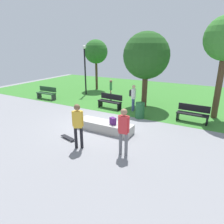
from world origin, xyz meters
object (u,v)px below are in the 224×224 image
at_px(skateboard_by_ledge, 68,138).
at_px(park_bench_far_right, 47,93).
at_px(backpack_on_ledge, 113,121).
at_px(trash_bin, 140,110).
at_px(cyclist_on_bicycle, 111,91).
at_px(lamp_post, 85,65).
at_px(concrete_ledge, 105,126).
at_px(tree_leaning_ash, 146,56).
at_px(park_bench_center_lawn, 110,101).
at_px(pedestrian_with_backpack, 133,96).
at_px(tree_young_birch, 96,52).
at_px(skater_watching, 124,128).
at_px(park_bench_near_lamppost, 193,113).
at_px(skater_performing_trick, 78,123).

height_order(skateboard_by_ledge, park_bench_far_right, park_bench_far_right).
xyz_separation_m(backpack_on_ledge, trash_bin, (0.35, 2.52, -0.16)).
bearing_deg(cyclist_on_bicycle, lamp_post, 169.24).
bearing_deg(concrete_ledge, tree_leaning_ash, 87.64).
height_order(park_bench_center_lawn, trash_bin, park_bench_center_lawn).
height_order(concrete_ledge, backpack_on_ledge, backpack_on_ledge).
distance_m(park_bench_far_right, pedestrian_with_backpack, 6.89).
height_order(skateboard_by_ledge, lamp_post, lamp_post).
bearing_deg(tree_young_birch, backpack_on_ledge, -52.85).
height_order(concrete_ledge, lamp_post, lamp_post).
bearing_deg(park_bench_center_lawn, park_bench_far_right, -177.46).
distance_m(skater_watching, park_bench_near_lamppost, 5.16).
xyz_separation_m(skateboard_by_ledge, park_bench_near_lamppost, (4.42, 4.80, 0.42)).
bearing_deg(lamp_post, skateboard_by_ledge, -59.61).
bearing_deg(skateboard_by_ledge, concrete_ledge, 58.18).
bearing_deg(skater_watching, concrete_ledge, 137.34).
height_order(park_bench_center_lawn, tree_leaning_ash, tree_leaning_ash).
distance_m(skateboard_by_ledge, pedestrian_with_backpack, 5.23).
distance_m(skater_performing_trick, tree_young_birch, 11.49).
distance_m(park_bench_center_lawn, trash_bin, 2.52).
xyz_separation_m(lamp_post, pedestrian_with_backpack, (5.15, -2.21, -1.42)).
bearing_deg(tree_leaning_ash, park_bench_center_lawn, -141.11).
relative_size(park_bench_near_lamppost, lamp_post, 0.42).
bearing_deg(park_bench_center_lawn, skateboard_by_ledge, -82.82).
relative_size(concrete_ledge, park_bench_near_lamppost, 1.67).
bearing_deg(skateboard_by_ledge, backpack_on_ledge, 46.77).
bearing_deg(lamp_post, tree_young_birch, 98.38).
bearing_deg(cyclist_on_bicycle, skateboard_by_ledge, -76.51).
distance_m(park_bench_near_lamppost, pedestrian_with_backpack, 3.59).
bearing_deg(lamp_post, concrete_ledge, -47.59).
relative_size(concrete_ledge, cyclist_on_bicycle, 1.68).
xyz_separation_m(backpack_on_ledge, lamp_post, (-5.68, 5.79, 1.79)).
bearing_deg(backpack_on_ledge, park_bench_center_lawn, -29.92).
xyz_separation_m(park_bench_far_right, trash_bin, (7.74, -0.61, -0.04)).
height_order(backpack_on_ledge, park_bench_far_right, park_bench_far_right).
xyz_separation_m(park_bench_near_lamppost, trash_bin, (-2.66, -0.78, -0.04)).
relative_size(concrete_ledge, backpack_on_ledge, 8.44).
relative_size(skater_watching, trash_bin, 2.04).
height_order(lamp_post, trash_bin, lamp_post).
xyz_separation_m(skater_performing_trick, park_bench_far_right, (-6.91, 5.03, -0.59)).
bearing_deg(trash_bin, skateboard_by_ledge, -113.59).
distance_m(lamp_post, pedestrian_with_backpack, 5.78).
bearing_deg(tree_young_birch, skateboard_by_ledge, -64.03).
bearing_deg(skater_watching, trash_bin, 102.80).
bearing_deg(skater_performing_trick, skateboard_by_ledge, 156.40).
bearing_deg(skateboard_by_ledge, tree_leaning_ash, 79.57).
bearing_deg(concrete_ledge, cyclist_on_bicycle, 116.35).
bearing_deg(tree_leaning_ash, concrete_ledge, -92.36).
height_order(skater_performing_trick, pedestrian_with_backpack, skater_performing_trick).
bearing_deg(park_bench_near_lamppost, concrete_ledge, -136.79).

